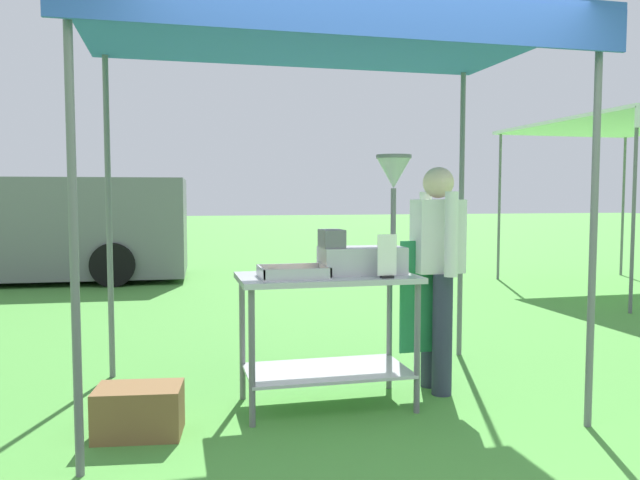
# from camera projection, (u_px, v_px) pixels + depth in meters

# --- Properties ---
(ground_plane) EXTENTS (70.00, 70.00, 0.00)m
(ground_plane) POSITION_uv_depth(u_px,v_px,m) (247.00, 291.00, 9.20)
(ground_plane) COLOR #478E38
(stall_canopy) EXTENTS (3.13, 1.96, 2.51)m
(stall_canopy) POSITION_uv_depth(u_px,v_px,m) (324.00, 44.00, 4.11)
(stall_canopy) COLOR slate
(stall_canopy) RESTS_ON ground
(donut_cart) EXTENTS (1.17, 0.63, 0.88)m
(donut_cart) POSITION_uv_depth(u_px,v_px,m) (327.00, 312.00, 4.14)
(donut_cart) COLOR #B7B7BC
(donut_cart) RESTS_ON ground
(donut_tray) EXTENTS (0.43, 0.33, 0.07)m
(donut_tray) POSITION_uv_depth(u_px,v_px,m) (294.00, 274.00, 4.00)
(donut_tray) COLOR #B7B7BC
(donut_tray) RESTS_ON donut_cart
(donut_fryer) EXTENTS (0.62, 0.28, 0.80)m
(donut_fryer) POSITION_uv_depth(u_px,v_px,m) (368.00, 235.00, 4.18)
(donut_fryer) COLOR #B7B7BC
(donut_fryer) RESTS_ON donut_cart
(menu_sign) EXTENTS (0.13, 0.05, 0.28)m
(menu_sign) POSITION_uv_depth(u_px,v_px,m) (387.00, 259.00, 3.96)
(menu_sign) COLOR black
(menu_sign) RESTS_ON donut_cart
(vendor) EXTENTS (0.45, 0.53, 1.61)m
(vendor) POSITION_uv_depth(u_px,v_px,m) (436.00, 266.00, 4.46)
(vendor) COLOR #2D3347
(vendor) RESTS_ON ground
(supply_crate) EXTENTS (0.53, 0.38, 0.29)m
(supply_crate) POSITION_uv_depth(u_px,v_px,m) (139.00, 411.00, 3.66)
(supply_crate) COLOR brown
(supply_crate) RESTS_ON ground
(van_grey) EXTENTS (5.77, 2.30, 1.69)m
(van_grey) POSITION_uv_depth(u_px,v_px,m) (9.00, 228.00, 10.21)
(van_grey) COLOR slate
(van_grey) RESTS_ON ground
(neighbour_tent) EXTENTS (2.61, 3.33, 2.47)m
(neighbour_tent) POSITION_uv_depth(u_px,v_px,m) (633.00, 127.00, 9.05)
(neighbour_tent) COLOR slate
(neighbour_tent) RESTS_ON ground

